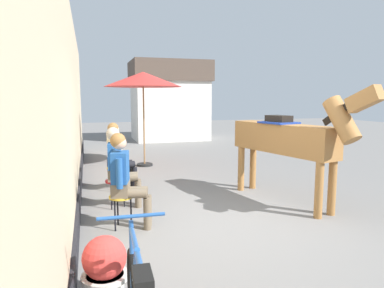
{
  "coord_description": "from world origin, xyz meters",
  "views": [
    {
      "loc": [
        -2.2,
        -4.75,
        1.87
      ],
      "look_at": [
        -0.4,
        1.2,
        1.05
      ],
      "focal_mm": 32.46,
      "sensor_mm": 36.0,
      "label": 1
    }
  ],
  "objects_px": {
    "seated_visitor_near": "(125,176)",
    "seated_visitor_far": "(118,153)",
    "flower_planter_near": "(105,269)",
    "cafe_parasol": "(143,80)",
    "saddled_horse_center": "(288,139)",
    "seated_visitor_middle": "(119,163)"
  },
  "relations": [
    {
      "from": "seated_visitor_near",
      "to": "seated_visitor_far",
      "type": "bearing_deg",
      "value": 87.75
    },
    {
      "from": "flower_planter_near",
      "to": "cafe_parasol",
      "type": "relative_size",
      "value": 0.25
    },
    {
      "from": "saddled_horse_center",
      "to": "flower_planter_near",
      "type": "height_order",
      "value": "saddled_horse_center"
    },
    {
      "from": "seated_visitor_near",
      "to": "saddled_horse_center",
      "type": "height_order",
      "value": "saddled_horse_center"
    },
    {
      "from": "cafe_parasol",
      "to": "saddled_horse_center",
      "type": "bearing_deg",
      "value": -65.74
    },
    {
      "from": "seated_visitor_near",
      "to": "seated_visitor_middle",
      "type": "bearing_deg",
      "value": 89.87
    },
    {
      "from": "seated_visitor_far",
      "to": "seated_visitor_near",
      "type": "bearing_deg",
      "value": -92.25
    },
    {
      "from": "seated_visitor_middle",
      "to": "seated_visitor_far",
      "type": "bearing_deg",
      "value": 85.88
    },
    {
      "from": "saddled_horse_center",
      "to": "flower_planter_near",
      "type": "relative_size",
      "value": 4.6
    },
    {
      "from": "seated_visitor_far",
      "to": "saddled_horse_center",
      "type": "relative_size",
      "value": 0.47
    },
    {
      "from": "seated_visitor_middle",
      "to": "seated_visitor_far",
      "type": "height_order",
      "value": "same"
    },
    {
      "from": "seated_visitor_middle",
      "to": "flower_planter_near",
      "type": "relative_size",
      "value": 2.17
    },
    {
      "from": "seated_visitor_near",
      "to": "flower_planter_near",
      "type": "xyz_separation_m",
      "value": [
        -0.38,
        -1.84,
        -0.44
      ]
    },
    {
      "from": "seated_visitor_near",
      "to": "seated_visitor_middle",
      "type": "xyz_separation_m",
      "value": [
        0.0,
        1.01,
        0.0
      ]
    },
    {
      "from": "seated_visitor_near",
      "to": "cafe_parasol",
      "type": "height_order",
      "value": "cafe_parasol"
    },
    {
      "from": "seated_visitor_far",
      "to": "flower_planter_near",
      "type": "relative_size",
      "value": 2.17
    },
    {
      "from": "seated_visitor_middle",
      "to": "flower_planter_near",
      "type": "height_order",
      "value": "seated_visitor_middle"
    },
    {
      "from": "seated_visitor_far",
      "to": "cafe_parasol",
      "type": "distance_m",
      "value": 3.04
    },
    {
      "from": "seated_visitor_near",
      "to": "seated_visitor_middle",
      "type": "height_order",
      "value": "same"
    },
    {
      "from": "seated_visitor_near",
      "to": "seated_visitor_middle",
      "type": "relative_size",
      "value": 1.0
    },
    {
      "from": "saddled_horse_center",
      "to": "cafe_parasol",
      "type": "height_order",
      "value": "cafe_parasol"
    },
    {
      "from": "seated_visitor_near",
      "to": "saddled_horse_center",
      "type": "xyz_separation_m",
      "value": [
        2.89,
        0.4,
        0.38
      ]
    }
  ]
}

